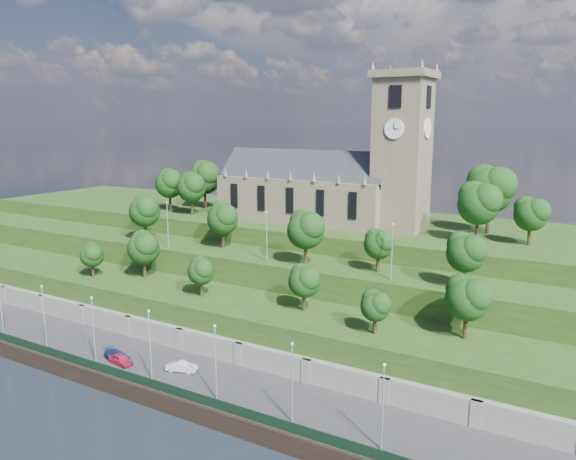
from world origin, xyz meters
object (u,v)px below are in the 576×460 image
Objects in this scene: car_middle at (182,366)px; church at (330,181)px; car_left at (121,359)px; car_right at (117,356)px.

church is at bearing -20.19° from car_middle.
car_right is (-1.21, 0.57, 0.00)m from car_left.
church is 10.03× the size of car_left.
car_left is 0.96× the size of car_middle.
car_middle is at bearing -67.14° from car_right.
car_left is (-9.26, -42.43, -19.87)m from church.
car_right is (-10.47, -41.86, -19.87)m from church.
car_middle is at bearing -91.37° from church.
church is 8.53× the size of car_right.
car_left is at bearing -103.19° from car_right.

